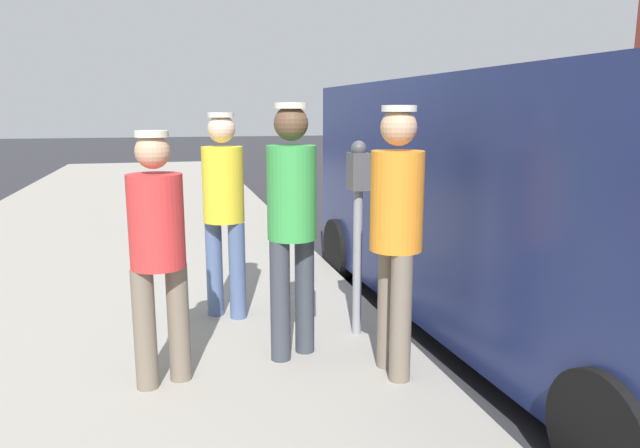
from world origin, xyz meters
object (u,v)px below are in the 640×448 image
at_px(pedestrian_in_yellow, 224,202).
at_px(parking_meter_near, 358,205).
at_px(pedestrian_in_orange, 396,224).
at_px(pedestrian_in_green, 292,214).
at_px(parked_van, 529,201).
at_px(pedestrian_in_red, 157,244).

bearing_deg(pedestrian_in_yellow, parking_meter_near, 145.30).
relative_size(pedestrian_in_orange, pedestrian_in_green, 0.99).
bearing_deg(pedestrian_in_green, parked_van, -171.46).
bearing_deg(pedestrian_in_red, parking_meter_near, -160.89).
bearing_deg(pedestrian_in_green, parking_meter_near, -153.76).
height_order(pedestrian_in_yellow, pedestrian_in_red, pedestrian_in_yellow).
bearing_deg(pedestrian_in_orange, pedestrian_in_green, -37.40).
distance_m(pedestrian_in_red, pedestrian_in_green, 0.93).
height_order(pedestrian_in_yellow, pedestrian_in_orange, pedestrian_in_orange).
distance_m(pedestrian_in_yellow, pedestrian_in_red, 1.28).
bearing_deg(pedestrian_in_green, pedestrian_in_red, 14.18).
xyz_separation_m(pedestrian_in_orange, pedestrian_in_green, (0.59, -0.45, 0.01)).
distance_m(parking_meter_near, parked_van, 1.50).
xyz_separation_m(pedestrian_in_orange, parked_van, (-1.48, -0.76, -0.02)).
xyz_separation_m(pedestrian_in_yellow, pedestrian_in_red, (0.52, 1.17, -0.07)).
xyz_separation_m(pedestrian_in_yellow, parked_van, (-2.46, 0.63, 0.01)).
bearing_deg(parking_meter_near, pedestrian_in_yellow, -34.70).
height_order(parking_meter_near, pedestrian_in_red, pedestrian_in_red).
bearing_deg(parked_van, pedestrian_in_red, 10.27).
height_order(parking_meter_near, pedestrian_in_orange, pedestrian_in_orange).
bearing_deg(parking_meter_near, pedestrian_in_green, 26.24).
xyz_separation_m(parking_meter_near, pedestrian_in_red, (1.47, 0.51, -0.11)).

